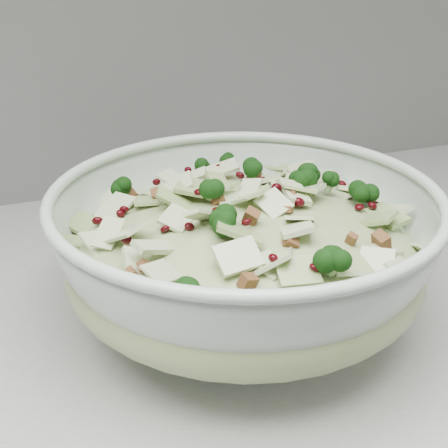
% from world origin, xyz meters
% --- Properties ---
extents(mixing_bowl, '(0.42, 0.42, 0.14)m').
position_xyz_m(mixing_bowl, '(-0.21, 1.60, 0.97)').
color(mixing_bowl, silver).
rests_on(mixing_bowl, counter).
extents(salad, '(0.37, 0.37, 0.14)m').
position_xyz_m(salad, '(-0.21, 1.60, 0.99)').
color(salad, '#A0AE77').
rests_on(salad, mixing_bowl).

